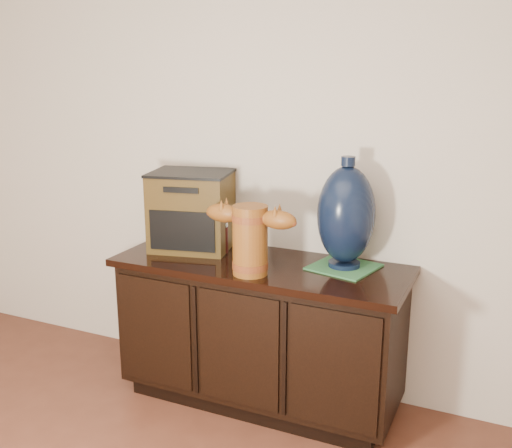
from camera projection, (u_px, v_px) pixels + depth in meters
The scene contains 6 objects.
sideboard at pixel (260, 331), 3.05m from camera, with size 1.46×0.56×0.75m.
terracotta_vessel at pixel (250, 236), 2.75m from camera, with size 0.46×0.17×0.33m.
tv_radio at pixel (192, 210), 3.14m from camera, with size 0.47×0.41×0.41m.
green_mat at pixel (344, 267), 2.88m from camera, with size 0.28×0.28×0.01m, color #32703F.
lamp_base at pixel (346, 215), 2.81m from camera, with size 0.33×0.33×0.53m.
spray_can at pixel (223, 238), 3.09m from camera, with size 0.06×0.06×0.16m.
Camera 1 is at (1.14, -0.33, 1.70)m, focal length 42.00 mm.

